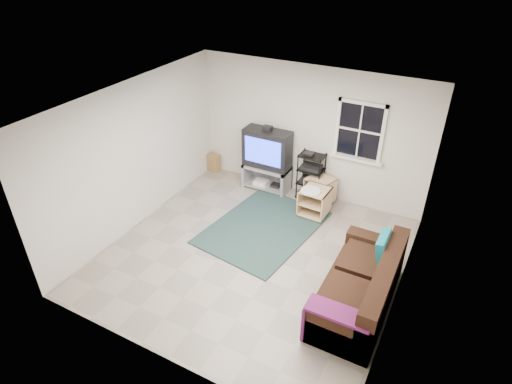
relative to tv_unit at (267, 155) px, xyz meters
The scene contains 8 objects.
room 1.88m from the tv_unit, ahead, with size 4.60×4.62×4.60m.
tv_unit is the anchor object (origin of this frame).
av_rack 0.99m from the tv_unit, ahead, with size 0.49×0.36×0.98m.
side_table_left 1.27m from the tv_unit, ahead, with size 0.59×0.59×0.56m.
side_table_right 1.38m from the tv_unit, 20.23° to the right, with size 0.53×0.55×0.59m.
sofa 3.54m from the tv_unit, 41.27° to the right, with size 0.89×2.01×0.92m.
shag_rug 1.61m from the tv_unit, 65.89° to the right, with size 1.64×2.25×0.03m, color black.
paper_bag 1.51m from the tv_unit, behind, with size 0.27×0.17×0.39m, color olive.
Camera 1 is at (2.62, -4.85, 4.63)m, focal length 30.00 mm.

